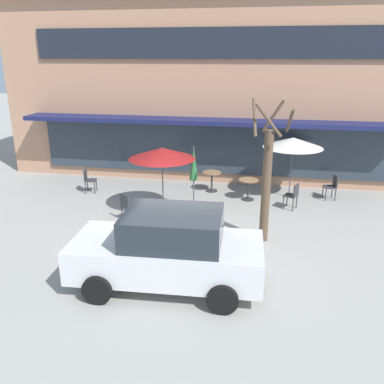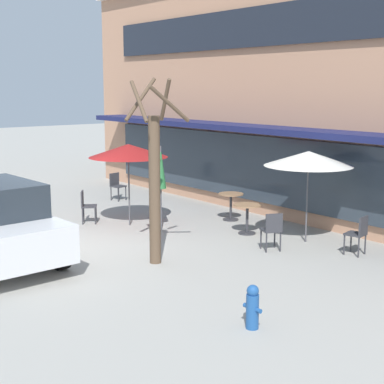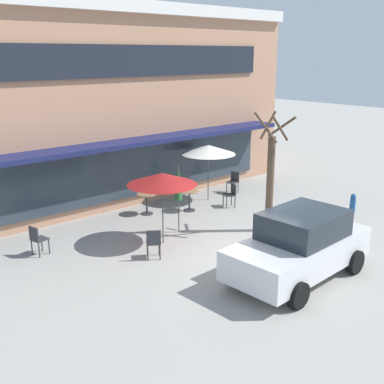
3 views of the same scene
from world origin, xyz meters
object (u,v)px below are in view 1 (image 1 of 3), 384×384
Objects in this scene: cafe_chair_3 at (293,194)px; parked_sedan at (169,249)px; patio_umbrella_corner_open at (293,143)px; cafe_chair_0 at (88,179)px; patio_umbrella_green_folded at (194,164)px; cafe_chair_1 at (332,185)px; cafe_table_near_wall at (212,178)px; cafe_chair_2 at (127,205)px; street_tree at (267,179)px; cafe_table_streetside at (248,186)px; patio_umbrella_cream_folded at (162,153)px.

parked_sedan is (-2.97, -5.33, 0.35)m from cafe_chair_3.
cafe_chair_0 is (-7.40, -0.78, -1.50)m from patio_umbrella_corner_open.
patio_umbrella_green_folded is 5.19m from cafe_chair_1.
parked_sedan is at bearing -86.88° from patio_umbrella_green_folded.
cafe_chair_3 is at bearing -25.46° from cafe_table_near_wall.
patio_umbrella_corner_open reaches higher than cafe_chair_3.
cafe_table_near_wall is 0.85× the size of cafe_chair_2.
parked_sedan is at bearing -57.76° from cafe_chair_2.
patio_umbrella_corner_open reaches higher than parked_sedan.
cafe_chair_1 is at bearing 23.69° from patio_umbrella_green_folded.
parked_sedan reaches higher than cafe_chair_2.
cafe_chair_0 is at bearing 155.07° from street_tree.
cafe_chair_3 is at bearing -87.89° from patio_umbrella_corner_open.
cafe_table_near_wall is 0.35× the size of patio_umbrella_corner_open.
cafe_chair_1 and cafe_chair_3 have the same top height.
cafe_chair_2 is at bearing -147.94° from patio_umbrella_corner_open.
cafe_table_near_wall is 3.23m from cafe_chair_3.
cafe_table_streetside is 1.65m from cafe_chair_3.
cafe_table_streetside is 5.94m from cafe_chair_0.
patio_umbrella_corner_open is 0.51× the size of parked_sedan.
parked_sedan is at bearing -103.73° from cafe_table_streetside.
parked_sedan reaches higher than cafe_table_near_wall.
cafe_chair_0 is at bearing 163.79° from patio_umbrella_green_folded.
street_tree is at bearing -63.32° from cafe_table_near_wall.
street_tree is (2.06, 2.74, 0.93)m from parked_sedan.
cafe_table_near_wall is at bearing 154.54° from cafe_chair_3.
patio_umbrella_green_folded is 3.78m from patio_umbrella_corner_open.
patio_umbrella_green_folded is 2.47× the size of cafe_chair_3.
parked_sedan is 1.10× the size of street_tree.
patio_umbrella_corner_open reaches higher than cafe_table_near_wall.
cafe_table_near_wall is 3.99m from cafe_chair_2.
cafe_chair_1 is at bearing 23.40° from patio_umbrella_cream_folded.
street_tree is at bearing 53.03° from parked_sedan.
cafe_chair_1 is 7.93m from parked_sedan.
patio_umbrella_green_folded reaches higher than cafe_chair_2.
parked_sedan is 3.55m from street_tree.
cafe_chair_2 is 4.43m from street_tree.
cafe_chair_1 is (4.34, -0.14, 0.01)m from cafe_table_near_wall.
cafe_chair_3 is (3.22, 0.79, -1.10)m from patio_umbrella_green_folded.
cafe_table_streetside is 4.45m from cafe_chair_2.
cafe_table_near_wall is 6.73m from parked_sedan.
patio_umbrella_green_folded is (-1.71, -1.45, 1.11)m from cafe_table_streetside.
cafe_table_streetside is 0.85× the size of cafe_chair_2.
street_tree reaches higher than cafe_table_near_wall.
patio_umbrella_green_folded is 4.54m from cafe_chair_0.
street_tree reaches higher than patio_umbrella_corner_open.
cafe_chair_2 is at bearing -140.35° from patio_umbrella_cream_folded.
cafe_chair_0 is at bearing -177.83° from cafe_table_streetside.
patio_umbrella_cream_folded is at bearing -116.03° from cafe_table_near_wall.
street_tree reaches higher than cafe_chair_0.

